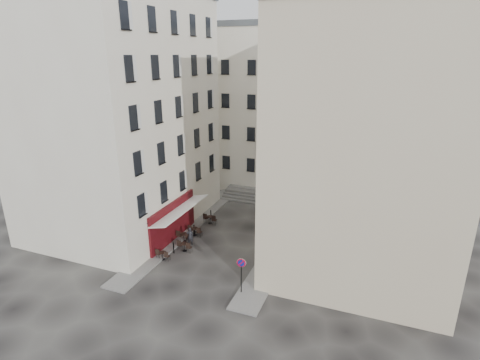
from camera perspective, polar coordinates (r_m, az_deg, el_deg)
The scene contains 18 objects.
ground at distance 30.71m, azimuth -3.74°, elevation -11.28°, with size 90.00×90.00×0.00m, color black.
sidewalk_left at distance 35.68m, azimuth -7.66°, elevation -6.83°, with size 2.00×22.00×0.12m, color slate.
sidewalk_right at distance 31.82m, azimuth 6.07°, elevation -10.09°, with size 2.00×18.00×0.12m, color slate.
building_left at distance 35.18m, azimuth -17.92°, elevation 9.60°, with size 12.20×16.20×20.60m.
building_right at distance 28.22m, azimuth 18.88°, elevation 5.39°, with size 12.20×14.20×18.60m.
building_back at distance 45.22m, azimuth 5.11°, elevation 10.95°, with size 18.20×10.20×18.60m.
cafe_storefront at distance 32.49m, azimuth -10.03°, elevation -6.06°, with size 1.74×7.30×3.50m.
stone_steps at distance 41.16m, azimuth 3.58°, elevation -2.62°, with size 9.00×3.15×0.80m.
bollard_near at distance 31.06m, azimuth -10.09°, elevation -10.07°, with size 0.12×0.12×0.98m.
bollard_mid at distance 33.74m, azimuth -7.03°, elevation -7.47°, with size 0.12×0.12×0.98m.
bollard_far at distance 36.56m, azimuth -4.46°, elevation -5.25°, with size 0.12×0.12×0.98m.
no_parking_sign at distance 25.26m, azimuth 0.19°, elevation -13.44°, with size 0.60×0.15×2.65m.
bistro_table_a at distance 30.35m, azimuth -11.66°, elevation -11.12°, with size 1.20×0.56×0.84m.
bistro_table_b at distance 31.23m, azimuth -8.43°, elevation -9.94°, with size 1.29×0.60×0.90m.
bistro_table_c at distance 32.67m, azimuth -8.52°, elevation -8.53°, with size 1.37×0.64×0.96m.
bistro_table_d at distance 33.59m, azimuth -6.84°, elevation -7.70°, with size 1.31×0.61×0.92m.
bistro_table_e at distance 35.70m, azimuth -4.57°, elevation -5.94°, with size 1.35×0.63×0.95m.
pedestrian at distance 32.04m, azimuth -7.62°, elevation -8.47°, with size 0.57×0.38×1.57m, color black.
Camera 1 is at (11.42, -24.07, 15.28)m, focal length 28.00 mm.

